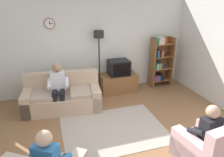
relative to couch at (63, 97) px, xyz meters
The scene contains 11 objects.
ground_plane 2.03m from the couch, 56.70° to the right, with size 12.00×12.00×0.00m, color #8C603D.
back_wall_assembly 1.80m from the couch, 41.77° to the left, with size 6.20×0.17×2.70m.
couch is the anchor object (origin of this frame).
tv_stand 1.80m from the couch, 18.57° to the left, with size 1.10×0.56×0.55m.
tv 1.85m from the couch, 17.83° to the left, with size 0.60×0.49×0.44m.
bookshelf 3.21m from the couch, 11.66° to the left, with size 0.68×0.36×1.59m.
floor_lamp 1.75m from the couch, 30.21° to the left, with size 0.28×0.28×1.85m.
armchair_near_bookshelf 3.47m from the couch, 51.46° to the right, with size 0.91×0.98×0.90m.
area_rug 1.64m from the couch, 53.81° to the right, with size 2.20×1.70×0.01m, color #AD9E8E.
person_on_couch 0.41m from the couch, 128.26° to the right, with size 0.54×0.57×1.24m.
person_in_right_armchair 3.41m from the couch, 50.69° to the right, with size 0.55×0.57×1.12m.
Camera 1 is at (-1.38, -3.40, 2.75)m, focal length 34.38 mm.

